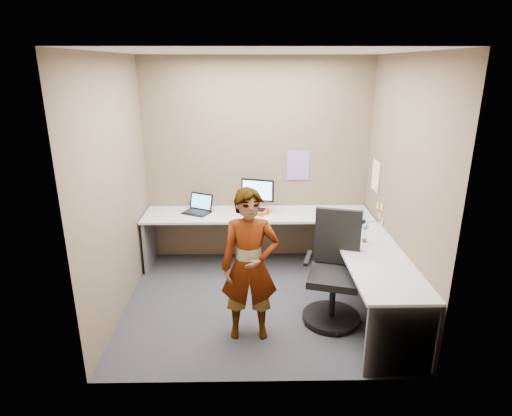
{
  "coord_description": "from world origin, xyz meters",
  "views": [
    {
      "loc": [
        -0.11,
        -4.3,
        2.59
      ],
      "look_at": [
        -0.03,
        0.25,
        1.05
      ],
      "focal_mm": 30.0,
      "sensor_mm": 36.0,
      "label": 1
    }
  ],
  "objects_px": {
    "desk": "(295,241)",
    "person": "(250,266)",
    "office_chair": "(334,278)",
    "monitor": "(258,192)"
  },
  "relations": [
    {
      "from": "person",
      "to": "monitor",
      "type": "bearing_deg",
      "value": 84.93
    },
    {
      "from": "monitor",
      "to": "desk",
      "type": "bearing_deg",
      "value": -36.49
    },
    {
      "from": "person",
      "to": "office_chair",
      "type": "bearing_deg",
      "value": 16.87
    },
    {
      "from": "desk",
      "to": "person",
      "type": "xyz_separation_m",
      "value": [
        -0.54,
        -1.0,
        0.17
      ]
    },
    {
      "from": "desk",
      "to": "monitor",
      "type": "distance_m",
      "value": 0.85
    },
    {
      "from": "desk",
      "to": "person",
      "type": "bearing_deg",
      "value": -118.38
    },
    {
      "from": "desk",
      "to": "office_chair",
      "type": "distance_m",
      "value": 0.8
    },
    {
      "from": "desk",
      "to": "person",
      "type": "height_order",
      "value": "person"
    },
    {
      "from": "desk",
      "to": "office_chair",
      "type": "bearing_deg",
      "value": -64.65
    },
    {
      "from": "office_chair",
      "to": "person",
      "type": "xyz_separation_m",
      "value": [
        -0.88,
        -0.29,
        0.29
      ]
    }
  ]
}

